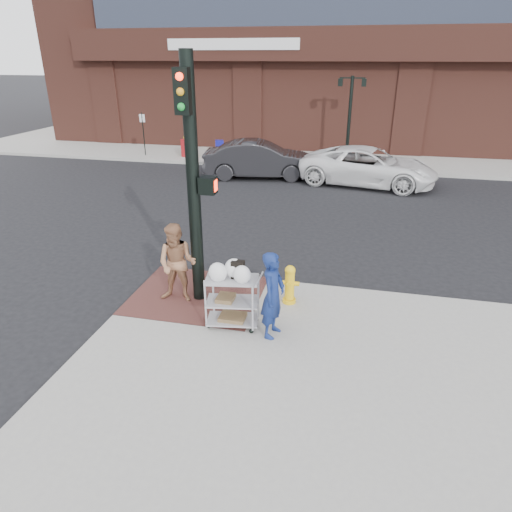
% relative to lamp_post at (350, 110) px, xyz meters
% --- Properties ---
extents(ground, '(220.00, 220.00, 0.00)m').
position_rel_lamp_post_xyz_m(ground, '(-2.00, -16.00, -2.62)').
color(ground, black).
rests_on(ground, ground).
extents(sidewalk_far, '(65.00, 36.00, 0.15)m').
position_rel_lamp_post_xyz_m(sidewalk_far, '(10.50, 16.00, -2.54)').
color(sidewalk_far, gray).
rests_on(sidewalk_far, ground).
extents(brick_curb_ramp, '(2.80, 2.40, 0.01)m').
position_rel_lamp_post_xyz_m(brick_curb_ramp, '(-2.60, -15.10, -2.46)').
color(brick_curb_ramp, '#542A27').
rests_on(brick_curb_ramp, sidewalk_near).
extents(lamp_post, '(1.32, 0.22, 4.00)m').
position_rel_lamp_post_xyz_m(lamp_post, '(0.00, 0.00, 0.00)').
color(lamp_post, black).
rests_on(lamp_post, sidewalk_far).
extents(parking_sign, '(0.05, 0.05, 2.20)m').
position_rel_lamp_post_xyz_m(parking_sign, '(-10.50, -1.00, -1.37)').
color(parking_sign, black).
rests_on(parking_sign, sidewalk_far).
extents(traffic_signal_pole, '(0.61, 0.51, 5.00)m').
position_rel_lamp_post_xyz_m(traffic_signal_pole, '(-2.48, -15.23, 0.21)').
color(traffic_signal_pole, black).
rests_on(traffic_signal_pole, sidewalk_near).
extents(woman_blue, '(0.52, 0.69, 1.69)m').
position_rel_lamp_post_xyz_m(woman_blue, '(-0.67, -16.25, -1.62)').
color(woman_blue, navy).
rests_on(woman_blue, sidewalk_near).
extents(pedestrian_tan, '(0.87, 0.69, 1.74)m').
position_rel_lamp_post_xyz_m(pedestrian_tan, '(-2.89, -15.39, -1.60)').
color(pedestrian_tan, '#A16D4B').
rests_on(pedestrian_tan, sidewalk_near).
extents(sedan_dark, '(5.12, 2.49, 1.62)m').
position_rel_lamp_post_xyz_m(sedan_dark, '(-3.64, -3.82, -1.81)').
color(sedan_dark, '#232225').
rests_on(sedan_dark, ground).
extents(minivan_white, '(5.95, 3.52, 1.55)m').
position_rel_lamp_post_xyz_m(minivan_white, '(1.05, -4.03, -1.84)').
color(minivan_white, white).
rests_on(minivan_white, ground).
extents(utility_cart, '(1.06, 0.70, 1.37)m').
position_rel_lamp_post_xyz_m(utility_cart, '(-1.49, -16.10, -1.85)').
color(utility_cart, '#A2A1A6').
rests_on(utility_cart, sidewalk_near).
extents(fire_hydrant, '(0.41, 0.29, 0.87)m').
position_rel_lamp_post_xyz_m(fire_hydrant, '(-0.55, -14.96, -2.03)').
color(fire_hydrant, yellow).
rests_on(fire_hydrant, sidewalk_near).
extents(newsbox_red, '(0.49, 0.47, 0.91)m').
position_rel_lamp_post_xyz_m(newsbox_red, '(-8.22, -0.92, -2.01)').
color(newsbox_red, maroon).
rests_on(newsbox_red, sidewalk_far).
extents(newsbox_yellow, '(0.52, 0.49, 1.00)m').
position_rel_lamp_post_xyz_m(newsbox_yellow, '(-8.15, -0.58, -1.97)').
color(newsbox_yellow, yellow).
rests_on(newsbox_yellow, sidewalk_far).
extents(newsbox_blue, '(0.50, 0.48, 0.95)m').
position_rel_lamp_post_xyz_m(newsbox_blue, '(-6.33, -1.12, -1.99)').
color(newsbox_blue, '#16168F').
rests_on(newsbox_blue, sidewalk_far).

